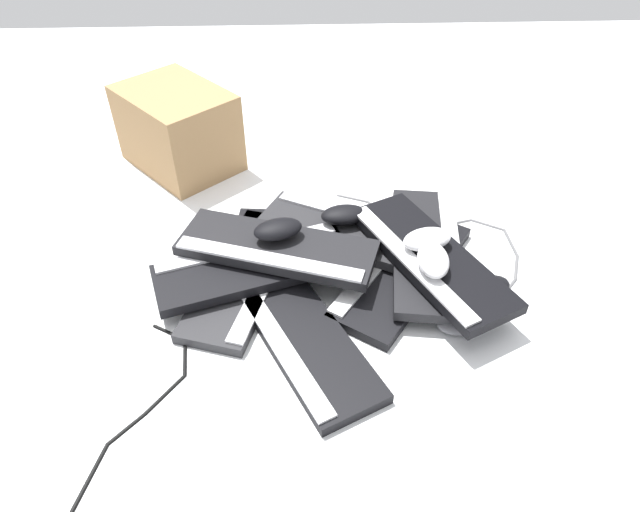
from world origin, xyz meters
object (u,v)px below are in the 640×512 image
object	(u,v)px
keyboard_6	(277,248)
keyboard_7	(429,257)
keyboard_1	(402,271)
mouse_5	(278,229)
mouse_1	(488,289)
keyboard_2	(324,233)
keyboard_8	(350,232)
cardboard_box	(178,129)
keyboard_5	(254,266)
mouse_4	(433,260)
keyboard_3	(246,275)
keyboard_0	(301,334)
mouse_2	(463,322)
keyboard_4	(427,249)
mouse_3	(427,239)
mouse_0	(344,215)

from	to	relation	value
keyboard_6	keyboard_7	xyz separation A→B (m)	(0.04, 0.34, 0.00)
keyboard_1	mouse_5	size ratio (longest dim) A/B	4.06
mouse_1	keyboard_6	bearing A→B (deg)	143.40
keyboard_2	keyboard_6	xyz separation A→B (m)	(0.12, -0.11, 0.06)
keyboard_8	cardboard_box	distance (m)	0.61
keyboard_5	mouse_4	size ratio (longest dim) A/B	4.23
mouse_1	mouse_4	bearing A→B (deg)	155.00
mouse_4	keyboard_3	bearing A→B (deg)	83.04
keyboard_1	cardboard_box	bearing A→B (deg)	-131.78
keyboard_0	keyboard_6	xyz separation A→B (m)	(-0.20, -0.05, 0.06)
keyboard_8	mouse_4	distance (m)	0.25
keyboard_3	mouse_2	size ratio (longest dim) A/B	4.22
keyboard_4	mouse_3	distance (m)	0.08
keyboard_4	cardboard_box	distance (m)	0.79
keyboard_4	keyboard_6	xyz separation A→B (m)	(0.02, -0.35, 0.03)
keyboard_2	cardboard_box	xyz separation A→B (m)	(-0.36, -0.40, 0.10)
keyboard_2	mouse_1	distance (m)	0.41
mouse_3	mouse_4	bearing A→B (deg)	74.07
keyboard_3	mouse_0	world-z (taller)	mouse_0
keyboard_4	mouse_5	world-z (taller)	mouse_5
mouse_0	cardboard_box	bearing A→B (deg)	-48.44
keyboard_4	mouse_4	size ratio (longest dim) A/B	4.14
mouse_1	mouse_2	bearing A→B (deg)	-154.55
keyboard_2	cardboard_box	bearing A→B (deg)	-132.40
cardboard_box	keyboard_5	bearing A→B (deg)	24.58
keyboard_0	keyboard_7	size ratio (longest dim) A/B	1.00
keyboard_5	mouse_5	world-z (taller)	mouse_5
keyboard_3	keyboard_6	world-z (taller)	keyboard_6
keyboard_7	mouse_2	world-z (taller)	keyboard_7
mouse_4	mouse_5	xyz separation A→B (m)	(-0.12, -0.33, 0.00)
keyboard_0	keyboard_5	distance (m)	0.21
keyboard_4	mouse_1	bearing A→B (deg)	46.44
keyboard_0	mouse_1	distance (m)	0.43
keyboard_6	mouse_4	xyz separation A→B (m)	(0.09, 0.33, 0.04)
mouse_2	cardboard_box	size ratio (longest dim) A/B	0.35
keyboard_5	cardboard_box	distance (m)	0.57
mouse_4	keyboard_5	bearing A→B (deg)	83.31
keyboard_5	mouse_3	world-z (taller)	mouse_3
mouse_0	mouse_4	bearing A→B (deg)	122.09
keyboard_0	keyboard_3	xyz separation A→B (m)	(-0.18, -0.12, 0.00)
keyboard_7	keyboard_4	bearing A→B (deg)	170.04
keyboard_7	mouse_5	bearing A→B (deg)	-101.27
mouse_0	mouse_3	distance (m)	0.22
keyboard_5	mouse_1	bearing A→B (deg)	82.64
keyboard_6	mouse_0	bearing A→B (deg)	125.05
keyboard_5	keyboard_8	distance (m)	0.25
keyboard_3	keyboard_7	distance (m)	0.41
keyboard_4	mouse_5	size ratio (longest dim) A/B	4.14
keyboard_2	keyboard_5	size ratio (longest dim) A/B	0.97
keyboard_2	keyboard_5	distance (m)	0.22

